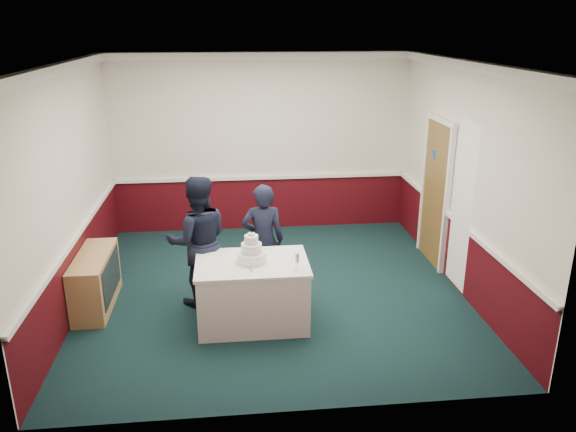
{
  "coord_description": "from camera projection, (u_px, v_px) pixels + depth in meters",
  "views": [
    {
      "loc": [
        -0.54,
        -6.83,
        3.44
      ],
      "look_at": [
        0.18,
        -0.1,
        1.1
      ],
      "focal_mm": 35.0,
      "sensor_mm": 36.0,
      "label": 1
    }
  ],
  "objects": [
    {
      "name": "person_woman",
      "position": [
        263.0,
        240.0,
        7.29
      ],
      "size": [
        0.55,
        0.37,
        1.52
      ],
      "primitive_type": "imported",
      "rotation": [
        0.0,
        0.0,
        3.15
      ],
      "color": "black",
      "rests_on": "ground"
    },
    {
      "name": "cake_knife",
      "position": [
        250.0,
        269.0,
        6.37
      ],
      "size": [
        0.07,
        0.22,
        0.0
      ],
      "primitive_type": "cube",
      "rotation": [
        0.0,
        0.0,
        0.27
      ],
      "color": "silver",
      "rests_on": "cake_table"
    },
    {
      "name": "champagne_flute",
      "position": [
        297.0,
        259.0,
        6.3
      ],
      "size": [
        0.05,
        0.05,
        0.21
      ],
      "color": "silver",
      "rests_on": "cake_table"
    },
    {
      "name": "ground",
      "position": [
        274.0,
        291.0,
        7.6
      ],
      "size": [
        5.0,
        5.0,
        0.0
      ],
      "primitive_type": "plane",
      "color": "#112B2A",
      "rests_on": "ground"
    },
    {
      "name": "cake_table",
      "position": [
        253.0,
        292.0,
        6.69
      ],
      "size": [
        1.32,
        0.92,
        0.79
      ],
      "color": "white",
      "rests_on": "ground"
    },
    {
      "name": "wedding_cake",
      "position": [
        252.0,
        253.0,
        6.53
      ],
      "size": [
        0.35,
        0.35,
        0.36
      ],
      "color": "white",
      "rests_on": "cake_table"
    },
    {
      "name": "room_shell",
      "position": [
        275.0,
        138.0,
        7.54
      ],
      "size": [
        5.0,
        5.0,
        3.0
      ],
      "color": "silver",
      "rests_on": "ground"
    },
    {
      "name": "sideboard",
      "position": [
        96.0,
        281.0,
        7.09
      ],
      "size": [
        0.41,
        1.2,
        0.7
      ],
      "color": "tan",
      "rests_on": "ground"
    },
    {
      "name": "person_man",
      "position": [
        198.0,
        241.0,
        7.04
      ],
      "size": [
        0.9,
        0.75,
        1.69
      ],
      "primitive_type": "imported",
      "rotation": [
        0.0,
        0.0,
        3.28
      ],
      "color": "black",
      "rests_on": "ground"
    }
  ]
}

